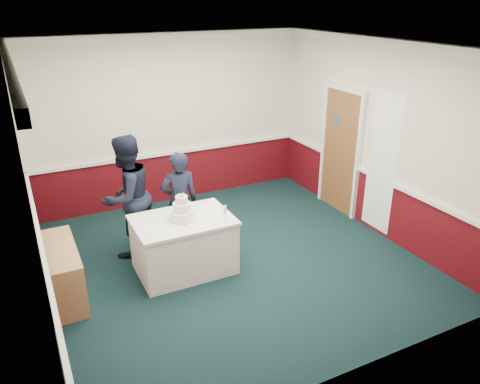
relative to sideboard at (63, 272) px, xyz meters
name	(u,v)px	position (x,y,z in m)	size (l,w,h in m)	color
ground	(232,260)	(2.28, -0.16, -0.35)	(5.00, 5.00, 0.00)	black
room_shell	(218,118)	(2.36, 0.45, 1.62)	(5.00, 5.00, 3.00)	silver
sideboard	(63,272)	(0.00, 0.00, 0.00)	(0.41, 1.20, 0.70)	tan
cake_table	(184,244)	(1.58, -0.08, 0.05)	(1.32, 0.92, 0.79)	white
wedding_cake	(182,211)	(1.58, -0.08, 0.55)	(0.35, 0.35, 0.36)	white
cake_knife	(186,225)	(1.55, -0.28, 0.44)	(0.01, 0.22, 0.01)	silver
champagne_flute	(225,210)	(2.08, -0.36, 0.58)	(0.05, 0.05, 0.21)	silver
person_man	(127,197)	(1.04, 0.74, 0.55)	(0.88, 0.68, 1.80)	black
person_woman	(180,202)	(1.75, 0.53, 0.41)	(0.56, 0.36, 1.52)	black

